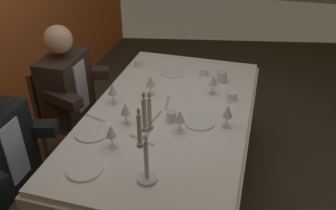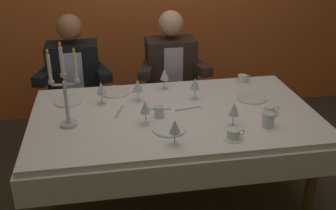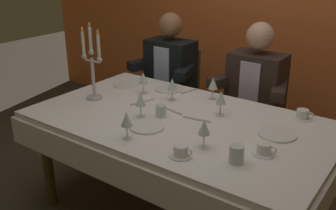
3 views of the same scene
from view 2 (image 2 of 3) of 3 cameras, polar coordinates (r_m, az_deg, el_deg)
ground_plane at (r=3.11m, az=0.83°, el=-13.42°), size 12.00×12.00×0.00m
dining_table at (r=2.77m, az=0.91°, el=-3.30°), size 1.94×1.14×0.74m
candelabra at (r=2.53m, az=-14.33°, el=1.55°), size 0.19×0.11×0.55m
dinner_plate_0 at (r=2.98m, az=11.77°, el=0.99°), size 0.22×0.22×0.01m
dinner_plate_1 at (r=2.95m, az=-13.86°, el=0.51°), size 0.21×0.21×0.01m
dinner_plate_2 at (r=3.04m, az=-7.49°, el=1.86°), size 0.23×0.23×0.01m
dinner_plate_3 at (r=2.49m, az=0.18°, el=-3.42°), size 0.21×0.21×0.01m
wine_glass_0 at (r=2.87m, az=3.86°, el=2.93°), size 0.07×0.07×0.16m
wine_glass_1 at (r=2.29m, az=0.97°, el=-3.16°), size 0.07×0.07×0.16m
wine_glass_2 at (r=2.52m, az=9.33°, el=-0.67°), size 0.07×0.07×0.16m
wine_glass_3 at (r=2.52m, az=-3.24°, el=-0.35°), size 0.07×0.07×0.16m
wine_glass_4 at (r=2.83m, az=-9.45°, el=2.31°), size 0.07×0.07×0.16m
wine_glass_5 at (r=3.04m, az=-0.52°, el=4.29°), size 0.07×0.07×0.16m
wine_glass_6 at (r=2.85m, az=-4.34°, el=2.70°), size 0.07×0.07×0.16m
water_tumbler_0 at (r=2.64m, az=-1.26°, el=-0.96°), size 0.07×0.07×0.08m
water_tumbler_1 at (r=2.59m, az=13.99°, el=-2.05°), size 0.08×0.08×0.09m
coffee_cup_0 at (r=3.26m, az=10.54°, el=3.62°), size 0.13×0.12×0.06m
coffee_cup_1 at (r=2.76m, az=14.17°, el=-0.76°), size 0.13×0.12×0.06m
coffee_cup_2 at (r=2.42m, az=9.28°, el=-4.14°), size 0.13×0.12×0.06m
knife_0 at (r=2.74m, az=-6.90°, el=-0.90°), size 0.08×0.19×0.01m
knife_1 at (r=2.77m, az=2.86°, el=-0.50°), size 0.19×0.05×0.01m
knife_2 at (r=2.75m, az=-1.54°, el=-0.58°), size 0.19×0.05×0.01m
fork_3 at (r=3.10m, az=-4.66°, el=2.37°), size 0.06×0.17×0.01m
seated_diner_0 at (r=3.50m, az=-13.15°, el=4.35°), size 0.63×0.48×1.24m
seated_diner_1 at (r=3.54m, az=0.37°, el=5.27°), size 0.63×0.48×1.24m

